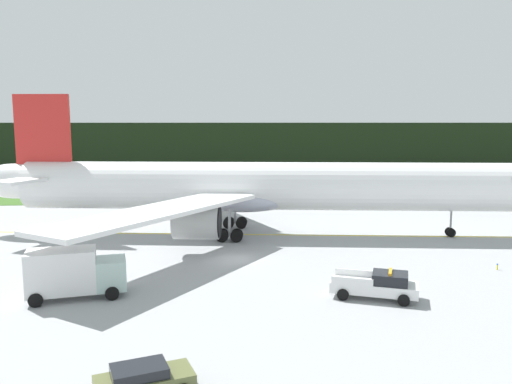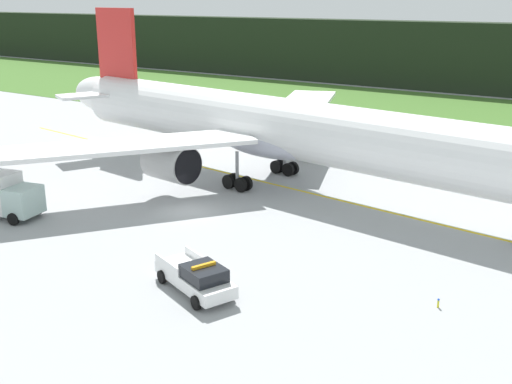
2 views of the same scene
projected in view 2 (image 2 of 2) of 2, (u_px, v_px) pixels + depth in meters
name	position (u px, v px, depth m)	size (l,w,h in m)	color
ground	(191.00, 211.00, 47.06)	(320.00, 320.00, 0.00)	#9B9D9F
grass_verge	(423.00, 114.00, 86.11)	(320.00, 38.96, 0.04)	#3C6525
distant_tree_line	(478.00, 58.00, 103.66)	(288.00, 6.11, 11.39)	black
taxiway_centerline_main	(293.00, 189.00, 52.47)	(78.75, 0.30, 0.01)	yellow
airliner	(286.00, 130.00, 51.53)	(58.30, 44.90, 14.33)	white
ops_pickup_truck	(197.00, 277.00, 33.86)	(5.94, 3.84, 1.94)	white
apron_cone	(211.00, 268.00, 36.27)	(0.62, 0.62, 0.77)	black
taxiway_edge_light_east	(438.00, 303.00, 32.38)	(0.12, 0.12, 0.51)	yellow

